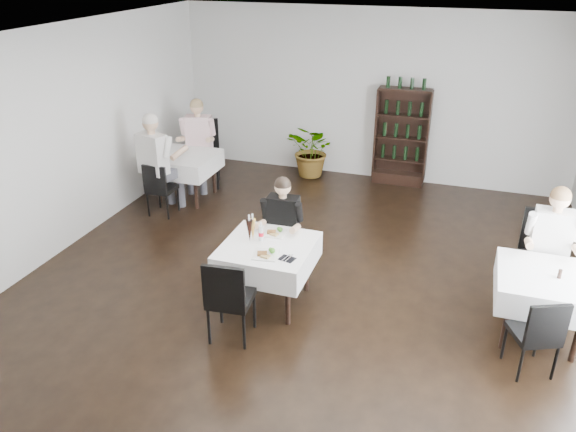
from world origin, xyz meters
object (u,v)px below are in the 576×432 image
object	(u,v)px
main_table	(268,256)
potted_tree	(313,151)
wine_shelf	(401,138)
diner_main	(281,223)

from	to	relation	value
main_table	potted_tree	world-z (taller)	potted_tree
potted_tree	wine_shelf	bearing A→B (deg)	5.71
potted_tree	main_table	bearing A→B (deg)	-80.92
potted_tree	diner_main	bearing A→B (deg)	-79.91
wine_shelf	main_table	xyz separation A→B (m)	(-0.90, -4.31, -0.23)
main_table	potted_tree	distance (m)	4.21
main_table	diner_main	distance (m)	0.56
wine_shelf	main_table	size ratio (longest dim) A/B	1.70
wine_shelf	potted_tree	world-z (taller)	wine_shelf
diner_main	main_table	bearing A→B (deg)	-87.93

